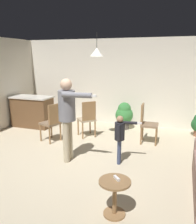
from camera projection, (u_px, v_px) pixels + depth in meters
ground at (80, 163)px, 4.84m from camera, size 7.68×7.68×0.00m
wall_back at (119, 82)px, 7.48m from camera, size 6.40×0.10×2.70m
kitchen_counter at (32, 111)px, 7.33m from camera, size 1.26×0.66×0.95m
side_table_by_couch at (115, 194)px, 3.19m from camera, size 0.44×0.44×0.52m
person_adult at (68, 111)px, 4.75m from camera, size 0.86×0.50×1.73m
person_child at (120, 134)px, 4.72m from camera, size 0.52×0.34×1.01m
dining_chair_by_counter at (147, 122)px, 5.89m from camera, size 0.44×0.44×1.00m
dining_chair_near_wall at (87, 118)px, 6.32m from camera, size 0.59×0.59×1.00m
dining_chair_centre_back at (52, 121)px, 5.97m from camera, size 0.54×0.54×1.00m
potted_plant_corner at (124, 114)px, 7.07m from camera, size 0.53×0.53×0.81m
spare_remote_on_table at (117, 178)px, 3.18m from camera, size 0.11×0.12×0.04m
ceiling_light_pendant at (97, 52)px, 5.46m from camera, size 0.32×0.32×0.55m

